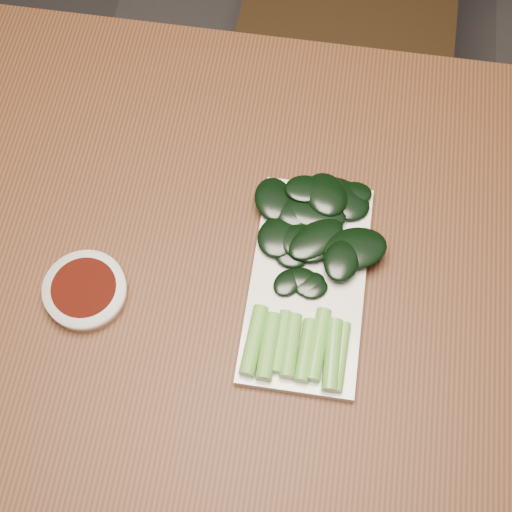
# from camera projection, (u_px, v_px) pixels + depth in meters

# --- Properties ---
(ground) EXTENTS (6.00, 6.00, 0.00)m
(ground) POSITION_uv_depth(u_px,v_px,m) (243.00, 404.00, 1.61)
(ground) COLOR #322F30
(ground) RESTS_ON ground
(table) EXTENTS (1.40, 0.80, 0.75)m
(table) POSITION_uv_depth(u_px,v_px,m) (235.00, 292.00, 1.00)
(table) COLOR #452613
(table) RESTS_ON ground
(sauce_bowl) EXTENTS (0.10, 0.10, 0.03)m
(sauce_bowl) POSITION_uv_depth(u_px,v_px,m) (86.00, 291.00, 0.90)
(sauce_bowl) COLOR silver
(sauce_bowl) RESTS_ON table
(serving_plate) EXTENTS (0.15, 0.29, 0.01)m
(serving_plate) POSITION_uv_depth(u_px,v_px,m) (307.00, 283.00, 0.92)
(serving_plate) COLOR silver
(serving_plate) RESTS_ON table
(gai_lan) EXTENTS (0.20, 0.31, 0.02)m
(gai_lan) POSITION_uv_depth(u_px,v_px,m) (310.00, 260.00, 0.91)
(gai_lan) COLOR #5A9A35
(gai_lan) RESTS_ON serving_plate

